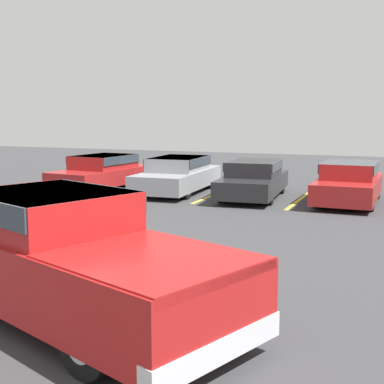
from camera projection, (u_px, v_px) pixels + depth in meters
ground_plane at (22, 287)px, 8.52m from camera, size 60.00×60.00×0.00m
stall_stripe_a at (73, 186)px, 20.59m from camera, size 0.12×4.27×0.01m
stall_stripe_b at (140, 190)px, 19.49m from camera, size 0.12×4.27×0.01m
stall_stripe_c at (215, 194)px, 18.40m from camera, size 0.12×4.27×0.01m
stall_stripe_d at (300, 199)px, 17.30m from camera, size 0.12×4.27×0.01m
pickup_truck at (62, 255)px, 7.23m from camera, size 6.05×3.85×1.69m
parked_sedan_a at (103, 171)px, 19.86m from camera, size 2.25×4.50×1.23m
parked_sedan_b at (178, 174)px, 18.83m from camera, size 2.09×4.76×1.24m
parked_sedan_c at (254, 178)px, 17.60m from camera, size 2.07×4.49×1.22m
parked_sedan_d at (349, 182)px, 16.54m from camera, size 1.76×4.25×1.27m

